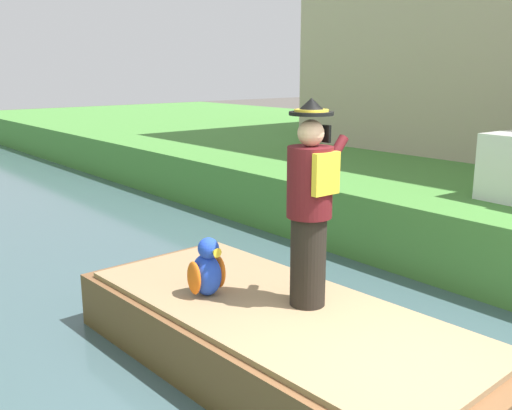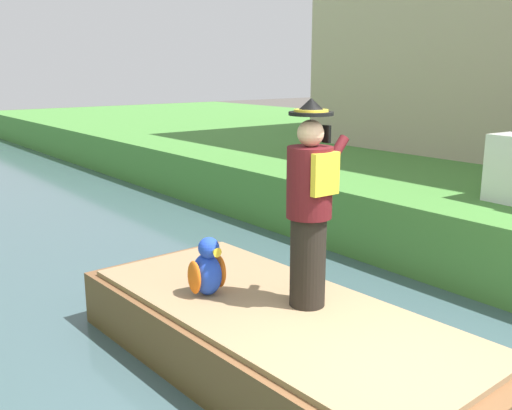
# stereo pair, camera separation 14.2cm
# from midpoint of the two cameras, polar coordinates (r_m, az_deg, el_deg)

# --- Properties ---
(boat) EXTENTS (1.97, 4.27, 0.61)m
(boat) POSITION_cam_midpoint_polar(r_m,az_deg,el_deg) (5.44, 2.86, -12.93)
(boat) COLOR brown
(boat) RESTS_ON canal_water
(person_pirate) EXTENTS (0.61, 0.42, 1.85)m
(person_pirate) POSITION_cam_midpoint_polar(r_m,az_deg,el_deg) (5.09, 6.10, -0.05)
(person_pirate) COLOR black
(person_pirate) RESTS_ON boat
(parrot_plush) EXTENTS (0.36, 0.35, 0.57)m
(parrot_plush) POSITION_cam_midpoint_polar(r_m,az_deg,el_deg) (5.50, -4.05, -6.37)
(parrot_plush) COLOR blue
(parrot_plush) RESTS_ON boat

